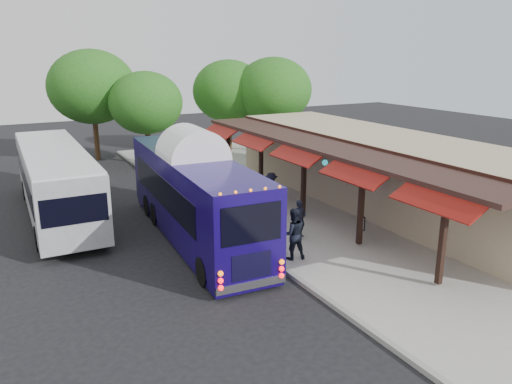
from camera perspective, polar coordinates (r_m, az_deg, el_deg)
ground at (r=18.30m, az=2.39°, el=-8.63°), size 90.00×90.00×0.00m
sidewalk at (r=23.98m, az=7.78°, el=-2.55°), size 10.00×40.00×0.15m
curb at (r=21.56m, az=-2.96°, el=-4.55°), size 0.20×40.00×0.16m
station_shelter at (r=25.59m, az=14.07°, el=2.41°), size 8.15×20.00×3.60m
coach_bus at (r=20.62m, az=-7.10°, el=0.02°), size 3.22×11.75×3.72m
city_bus at (r=25.12m, az=-21.92°, el=1.37°), size 2.87×12.15×3.25m
ped_a at (r=20.56m, az=5.05°, el=-3.07°), size 0.64×0.48×1.57m
ped_b at (r=18.37m, az=4.25°, el=-4.77°), size 1.10×0.96×1.95m
ped_c at (r=24.63m, az=-5.46°, el=0.19°), size 0.99×0.47×1.64m
ped_d at (r=24.69m, az=1.74°, el=0.34°), size 1.24×1.03×1.67m
sign_board at (r=20.56m, az=11.94°, el=-3.56°), size 0.11×0.49×1.07m
tree_left at (r=34.77m, az=-12.48°, el=9.91°), size 4.94×4.94×6.32m
tree_mid at (r=38.42m, az=-3.13°, el=11.45°), size 5.46×5.46×6.99m
tree_right at (r=37.42m, az=2.03°, el=11.55°), size 5.62×5.62×7.19m
tree_far at (r=37.23m, az=-18.24°, el=11.34°), size 6.05×6.05×7.74m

